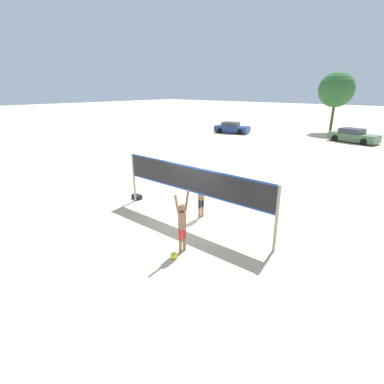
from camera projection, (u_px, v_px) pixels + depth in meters
ground_plane at (192, 221)px, 12.50m from camera, size 200.00×200.00×0.00m
volleyball_net at (192, 183)px, 11.95m from camera, size 7.45×0.11×2.36m
player_spiker at (182, 221)px, 9.86m from camera, size 0.28×0.70×2.13m
player_blocker at (201, 194)px, 12.60m from camera, size 0.28×0.68×1.98m
volleyball at (174, 255)px, 9.75m from camera, size 0.23×0.23×0.23m
gear_bag at (137, 197)px, 15.00m from camera, size 0.51×0.30×0.22m
parked_car_near at (353, 136)px, 30.48m from camera, size 4.93×2.77×1.38m
parked_car_mid at (232, 128)px, 36.71m from camera, size 4.44×2.69×1.32m
tree_left_cluster at (336, 90)px, 35.93m from camera, size 4.15×4.15×7.15m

